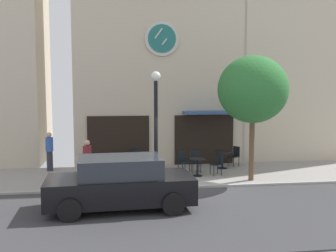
# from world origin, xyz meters

# --- Properties ---
(ground_plane) EXTENTS (27.26, 9.86, 0.13)m
(ground_plane) POSITION_xyz_m (0.00, -0.62, -0.02)
(ground_plane) COLOR gray
(clock_building) EXTENTS (7.95, 4.03, 11.38)m
(clock_building) POSITION_xyz_m (-0.29, 5.63, 5.85)
(clock_building) COLOR beige
(clock_building) RESTS_ON ground_plane
(neighbor_building_right) EXTENTS (6.68, 3.84, 15.73)m
(neighbor_building_right) POSITION_xyz_m (6.91, 6.21, 7.87)
(neighbor_building_right) COLOR beige
(neighbor_building_right) RESTS_ON ground_plane
(street_lamp) EXTENTS (0.36, 0.36, 4.18)m
(street_lamp) POSITION_xyz_m (-0.93, 0.76, 2.12)
(street_lamp) COLOR black
(street_lamp) RESTS_ON ground_plane
(street_tree) EXTENTS (2.70, 2.43, 4.80)m
(street_tree) POSITION_xyz_m (2.79, 0.87, 3.50)
(street_tree) COLOR brown
(street_tree) RESTS_ON ground_plane
(cafe_table_center) EXTENTS (0.76, 0.76, 0.75)m
(cafe_table_center) POSITION_xyz_m (-2.96, 2.36, 0.55)
(cafe_table_center) COLOR black
(cafe_table_center) RESTS_ON ground_plane
(cafe_table_near_door) EXTENTS (0.72, 0.72, 0.73)m
(cafe_table_near_door) POSITION_xyz_m (-1.14, 2.87, 0.52)
(cafe_table_near_door) COLOR black
(cafe_table_near_door) RESTS_ON ground_plane
(cafe_table_leftmost) EXTENTS (0.63, 0.63, 0.73)m
(cafe_table_leftmost) POSITION_xyz_m (0.86, 1.81, 0.49)
(cafe_table_leftmost) COLOR black
(cafe_table_leftmost) RESTS_ON ground_plane
(cafe_table_near_curb) EXTENTS (0.74, 0.74, 0.76)m
(cafe_table_near_curb) POSITION_xyz_m (2.29, 3.13, 0.55)
(cafe_table_near_curb) COLOR black
(cafe_table_near_curb) RESTS_ON ground_plane
(cafe_chair_mid_row) EXTENTS (0.55, 0.55, 0.90)m
(cafe_chair_mid_row) POSITION_xyz_m (-1.54, 3.65, 0.53)
(cafe_chair_mid_row) COLOR black
(cafe_chair_mid_row) RESTS_ON ground_plane
(cafe_chair_right_end) EXTENTS (0.52, 0.52, 0.90)m
(cafe_chair_right_end) POSITION_xyz_m (0.37, 2.45, 0.53)
(cafe_chair_right_end) COLOR black
(cafe_chair_right_end) RESTS_ON ground_plane
(cafe_chair_by_entrance) EXTENTS (0.48, 0.48, 0.90)m
(cafe_chair_by_entrance) POSITION_xyz_m (-2.70, 1.56, 0.53)
(cafe_chair_by_entrance) COLOR black
(cafe_chair_by_entrance) RESTS_ON ground_plane
(cafe_chair_under_awning) EXTENTS (0.56, 0.56, 0.90)m
(cafe_chair_under_awning) POSITION_xyz_m (-1.80, 2.35, 0.53)
(cafe_chair_under_awning) COLOR black
(cafe_chair_under_awning) RESTS_ON ground_plane
(cafe_chair_outer) EXTENTS (0.41, 0.41, 0.90)m
(cafe_chair_outer) POSITION_xyz_m (0.95, 2.60, 0.53)
(cafe_chair_outer) COLOR black
(cafe_chair_outer) RESTS_ON ground_plane
(cafe_chair_facing_street) EXTENTS (0.46, 0.46, 0.90)m
(cafe_chair_facing_street) POSITION_xyz_m (-1.17, 2.01, 0.53)
(cafe_chair_facing_street) COLOR black
(cafe_chair_facing_street) RESTS_ON ground_plane
(cafe_chair_near_lamp) EXTENTS (0.47, 0.47, 0.90)m
(cafe_chair_near_lamp) POSITION_xyz_m (1.74, 1.92, 0.53)
(cafe_chair_near_lamp) COLOR black
(cafe_chair_near_lamp) RESTS_ON ground_plane
(cafe_chair_near_tree) EXTENTS (0.54, 0.54, 0.90)m
(cafe_chair_near_tree) POSITION_xyz_m (2.99, 3.58, 0.53)
(cafe_chair_near_tree) COLOR black
(cafe_chair_near_tree) RESTS_ON ground_plane
(pedestrian_blue) EXTENTS (0.44, 0.44, 1.67)m
(pedestrian_blue) POSITION_xyz_m (-5.24, 3.69, 0.86)
(pedestrian_blue) COLOR #2D2D38
(pedestrian_blue) RESTS_ON ground_plane
(pedestrian_maroon) EXTENTS (0.39, 0.39, 1.67)m
(pedestrian_maroon) POSITION_xyz_m (-3.45, 1.04, 0.86)
(pedestrian_maroon) COLOR #2D2D38
(pedestrian_maroon) RESTS_ON ground_plane
(parked_car_black) EXTENTS (4.39, 2.20, 1.55)m
(parked_car_black) POSITION_xyz_m (-2.28, -1.98, 0.76)
(parked_car_black) COLOR black
(parked_car_black) RESTS_ON ground_plane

